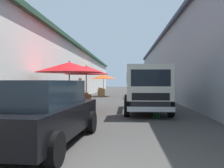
% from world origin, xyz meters
% --- Properties ---
extents(ground, '(90.00, 90.00, 0.00)m').
position_xyz_m(ground, '(13.50, 0.00, 0.00)').
color(ground, '#3D3A38').
extents(building_left_whitewash, '(49.80, 7.50, 4.37)m').
position_xyz_m(building_left_whitewash, '(15.75, 7.10, 2.19)').
color(building_left_whitewash, silver).
rests_on(building_left_whitewash, ground).
extents(building_right_concrete, '(49.80, 7.50, 5.64)m').
position_xyz_m(building_right_concrete, '(15.75, -7.10, 2.83)').
color(building_right_concrete, gray).
rests_on(building_right_concrete, ground).
extents(fruit_stall_far_left, '(2.48, 2.48, 2.13)m').
position_xyz_m(fruit_stall_far_left, '(18.78, 1.91, 1.66)').
color(fruit_stall_far_left, '#9E9EA3').
rests_on(fruit_stall_far_left, ground).
extents(fruit_stall_near_left, '(2.33, 2.33, 2.31)m').
position_xyz_m(fruit_stall_near_left, '(8.54, 1.76, 1.78)').
color(fruit_stall_near_left, '#9E9EA3').
rests_on(fruit_stall_near_left, ground).
extents(fruit_stall_near_right, '(2.53, 2.53, 2.41)m').
position_xyz_m(fruit_stall_near_right, '(17.07, -2.00, 1.82)').
color(fruit_stall_near_right, '#9E9EA3').
rests_on(fruit_stall_near_right, ground).
extents(fruit_stall_far_right, '(2.83, 2.83, 2.31)m').
position_xyz_m(fruit_stall_far_right, '(6.18, 2.02, 1.84)').
color(fruit_stall_far_right, '#9E9EA3').
rests_on(fruit_stall_far_right, ground).
extents(hatchback_car, '(4.03, 2.17, 1.45)m').
position_xyz_m(hatchback_car, '(1.66, 1.59, 0.74)').
color(hatchback_car, black).
rests_on(hatchback_car, ground).
extents(delivery_truck, '(4.93, 1.99, 2.08)m').
position_xyz_m(delivery_truck, '(6.69, -1.24, 1.04)').
color(delivery_truck, black).
rests_on(delivery_truck, ground).
extents(vendor_by_crates, '(0.59, 0.41, 1.69)m').
position_xyz_m(vendor_by_crates, '(11.63, 2.69, 0.98)').
color(vendor_by_crates, '#665B4C').
rests_on(vendor_by_crates, ground).
extents(parked_scooter, '(1.69, 0.41, 1.14)m').
position_xyz_m(parked_scooter, '(14.45, -1.77, 0.45)').
color(parked_scooter, black).
rests_on(parked_scooter, ground).
extents(plastic_stool, '(0.30, 0.30, 0.43)m').
position_xyz_m(plastic_stool, '(5.69, -1.52, 0.33)').
color(plastic_stool, '#1E8C3F').
rests_on(plastic_stool, ground).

